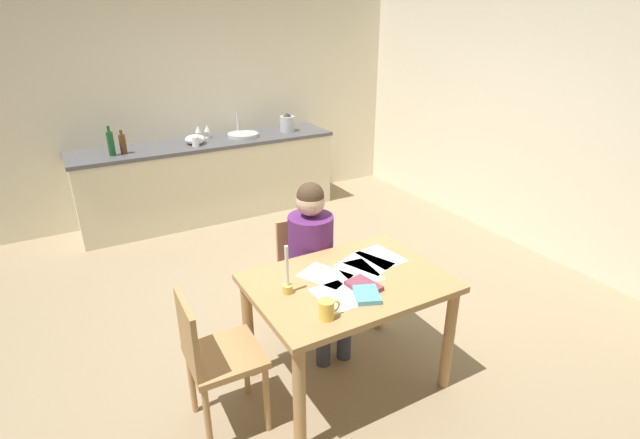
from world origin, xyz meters
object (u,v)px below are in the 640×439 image
coffee_mug (327,309)px  teacup_on_counter (196,141)px  dining_table (348,297)px  chair_side_empty (214,356)px  book_cookery (364,286)px  sink_unit (243,135)px  bottle_vinegar (123,144)px  stovetop_kettle (287,123)px  wine_glass_by_kettle (198,130)px  candlestick (287,280)px  bottle_oil (111,143)px  person_seated (315,255)px  chair_at_table (306,271)px  book_magazine (367,295)px  mixing_bowl (195,139)px  wine_glass_near_sink (207,129)px

coffee_mug → teacup_on_counter: (0.27, 3.28, 0.14)m
dining_table → teacup_on_counter: (-0.04, 3.00, 0.31)m
chair_side_empty → book_cookery: bearing=-10.4°
chair_side_empty → sink_unit: size_ratio=2.46×
bottle_vinegar → stovetop_kettle: (1.91, 0.08, -0.01)m
chair_side_empty → coffee_mug: size_ratio=7.07×
bottle_vinegar → wine_glass_by_kettle: (0.85, 0.23, 0.00)m
bottle_vinegar → wine_glass_by_kettle: 0.88m
candlestick → bottle_oil: bearing=99.5°
bottle_vinegar → teacup_on_counter: (0.73, -0.07, -0.05)m
person_seated → stovetop_kettle: bearing=67.7°
chair_side_empty → stovetop_kettle: stovetop_kettle is taller
chair_at_table → teacup_on_counter: teacup_on_counter is taller
book_magazine → mixing_bowl: (-0.01, 3.32, 0.18)m
person_seated → candlestick: size_ratio=3.98×
wine_glass_by_kettle → sink_unit: bearing=-16.9°
book_cookery → wine_glass_near_sink: (0.15, 3.42, 0.24)m
book_cookery → stovetop_kettle: (1.11, 3.27, 0.23)m
bottle_oil → bottle_vinegar: size_ratio=1.24×
person_seated → book_cookery: 0.64m
coffee_mug → bottle_oil: bottle_oil is taller
book_magazine → wine_glass_by_kettle: 3.52m
sink_unit → chair_at_table: bearing=-101.3°
book_cookery → sink_unit: size_ratio=0.55×
bottle_oil → sink_unit: bearing=4.1°
person_seated → bottle_oil: (-0.93, 2.54, 0.35)m
candlestick → bottle_vinegar: bearing=97.3°
wine_glass_near_sink → book_magazine: bearing=-93.2°
mixing_bowl → stovetop_kettle: (1.15, 0.04, 0.05)m
coffee_mug → sink_unit: sink_unit is taller
dining_table → candlestick: candlestick is taller
coffee_mug → chair_at_table: bearing=68.4°
chair_side_empty → candlestick: bearing=1.4°
coffee_mug → wine_glass_by_kettle: wine_glass_by_kettle is taller
bottle_oil → stovetop_kettle: 2.02m
dining_table → wine_glass_by_kettle: size_ratio=7.61×
dining_table → sink_unit: (0.56, 3.16, 0.28)m
chair_at_table → mixing_bowl: mixing_bowl is taller
coffee_mug → candlestick: size_ratio=0.42×
dining_table → stovetop_kettle: size_ratio=5.33×
candlestick → chair_at_table: bearing=53.9°
wine_glass_by_kettle → mixing_bowl: bearing=-116.4°
book_magazine → bottle_oil: bearing=127.5°
coffee_mug → mixing_bowl: mixing_bowl is taller
book_cookery → mixing_bowl: 3.23m
coffee_mug → book_cookery: bearing=24.5°
chair_side_empty → mixing_bowl: bearing=74.9°
chair_at_table → coffee_mug: 1.06m
dining_table → coffee_mug: size_ratio=9.35×
chair_at_table → book_magazine: chair_at_table is taller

